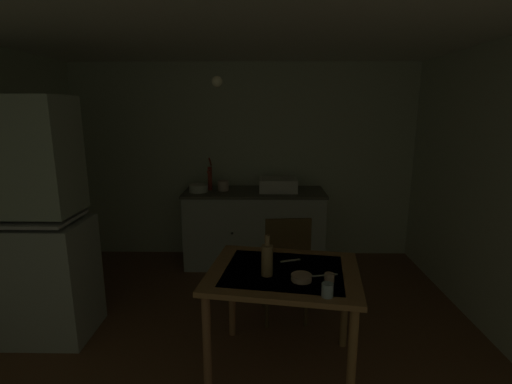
{
  "coord_description": "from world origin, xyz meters",
  "views": [
    {
      "loc": [
        0.23,
        -2.92,
        1.86
      ],
      "look_at": [
        0.18,
        0.14,
        1.17
      ],
      "focal_mm": 26.27,
      "sensor_mm": 36.0,
      "label": 1
    }
  ],
  "objects": [
    {
      "name": "ground_plane",
      "position": [
        0.0,
        0.0,
        0.0
      ],
      "size": [
        5.22,
        5.22,
        0.0
      ],
      "primitive_type": "plane",
      "color": "brown"
    },
    {
      "name": "serving_bowl_wide",
      "position": [
        0.49,
        -0.67,
        0.79
      ],
      "size": [
        0.14,
        0.14,
        0.04
      ],
      "primitive_type": "cylinder",
      "color": "tan",
      "rests_on": "dining_table"
    },
    {
      "name": "mixing_bowl_counter",
      "position": [
        -0.51,
        1.36,
        0.95
      ],
      "size": [
        0.22,
        0.22,
        0.08
      ],
      "primitive_type": "cylinder",
      "color": "white",
      "rests_on": "counter_cabinet"
    },
    {
      "name": "teaspoon_near_bowl",
      "position": [
        0.44,
        -0.35,
        0.77
      ],
      "size": [
        0.15,
        0.07,
        0.0
      ],
      "primitive_type": "cube",
      "rotation": [
        0.0,
        0.0,
        3.47
      ],
      "color": "beige",
      "rests_on": "dining_table"
    },
    {
      "name": "dining_table",
      "position": [
        0.38,
        -0.52,
        0.66
      ],
      "size": [
        1.14,
        0.96,
        0.77
      ],
      "color": "#9D6A40",
      "rests_on": "ground"
    },
    {
      "name": "pendant_bulb",
      "position": [
        -0.1,
        -0.09,
        2.05
      ],
      "size": [
        0.08,
        0.08,
        0.08
      ],
      "primitive_type": "sphere",
      "color": "#F9EFCC"
    },
    {
      "name": "ceiling_slab",
      "position": [
        0.0,
        0.0,
        2.45
      ],
      "size": [
        4.32,
        3.55,
        0.1
      ],
      "primitive_type": "cube",
      "color": "white"
    },
    {
      "name": "chair_far_side",
      "position": [
        0.44,
        0.12,
        0.51
      ],
      "size": [
        0.43,
        0.43,
        0.98
      ],
      "color": "#48361D",
      "rests_on": "ground"
    },
    {
      "name": "hand_pump",
      "position": [
        -0.39,
        1.45,
        1.07
      ],
      "size": [
        0.05,
        0.27,
        0.39
      ],
      "color": "maroon",
      "rests_on": "counter_cabinet"
    },
    {
      "name": "sink_basin",
      "position": [
        0.42,
        1.41,
        0.98
      ],
      "size": [
        0.44,
        0.34,
        0.15
      ],
      "color": "white",
      "rests_on": "counter_cabinet"
    },
    {
      "name": "teacup_mint",
      "position": [
        0.62,
        -0.88,
        0.81
      ],
      "size": [
        0.07,
        0.07,
        0.08
      ],
      "primitive_type": "cylinder",
      "color": "#9EB2C6",
      "rests_on": "dining_table"
    },
    {
      "name": "hutch_cabinet",
      "position": [
        -1.64,
        -0.11,
        0.92
      ],
      "size": [
        0.9,
        0.54,
        1.96
      ],
      "color": "#ACB2AE",
      "rests_on": "ground"
    },
    {
      "name": "wall_back",
      "position": [
        0.0,
        1.78,
        1.2
      ],
      "size": [
        4.32,
        0.1,
        2.4
      ],
      "primitive_type": "cube",
      "color": "beige",
      "rests_on": "ground"
    },
    {
      "name": "stoneware_crock",
      "position": [
        -0.23,
        1.43,
        0.96
      ],
      "size": [
        0.13,
        0.13,
        0.12
      ],
      "primitive_type": "cylinder",
      "color": "beige",
      "rests_on": "counter_cabinet"
    },
    {
      "name": "counter_cabinet",
      "position": [
        0.14,
        1.41,
        0.45
      ],
      "size": [
        1.66,
        0.64,
        0.9
      ],
      "color": "#ACB2AE",
      "rests_on": "ground"
    },
    {
      "name": "glass_bottle",
      "position": [
        0.27,
        -0.6,
        0.88
      ],
      "size": [
        0.08,
        0.08,
        0.28
      ],
      "color": "olive",
      "rests_on": "dining_table"
    },
    {
      "name": "mug_dark",
      "position": [
        0.66,
        -0.72,
        0.81
      ],
      "size": [
        0.06,
        0.06,
        0.07
      ],
      "primitive_type": "cylinder",
      "color": "tan",
      "rests_on": "dining_table"
    },
    {
      "name": "wall_right",
      "position": [
        2.16,
        0.0,
        1.2
      ],
      "size": [
        0.1,
        3.55,
        2.4
      ],
      "primitive_type": "cube",
      "color": "beige",
      "rests_on": "ground"
    },
    {
      "name": "table_knife",
      "position": [
        0.65,
        -0.6,
        0.77
      ],
      "size": [
        0.19,
        0.05,
        0.0
      ],
      "primitive_type": "cube",
      "rotation": [
        0.0,
        0.0,
        0.19
      ],
      "color": "silver",
      "rests_on": "dining_table"
    }
  ]
}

